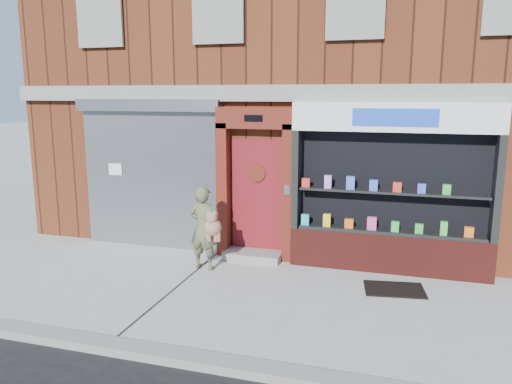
% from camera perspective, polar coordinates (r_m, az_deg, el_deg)
% --- Properties ---
extents(ground, '(80.00, 80.00, 0.00)m').
position_cam_1_polar(ground, '(7.99, 1.31, -11.96)').
color(ground, '#9E9E99').
rests_on(ground, ground).
extents(curb, '(60.00, 0.30, 0.12)m').
position_cam_1_polar(curb, '(6.13, -4.34, -18.98)').
color(curb, gray).
rests_on(curb, ground).
extents(building, '(12.00, 8.16, 8.00)m').
position_cam_1_polar(building, '(13.25, 8.52, 14.76)').
color(building, '#512312').
rests_on(building, ground).
extents(shutter_bay, '(3.10, 0.30, 3.04)m').
position_cam_1_polar(shutter_bay, '(10.38, -11.93, 3.06)').
color(shutter_bay, gray).
rests_on(shutter_bay, ground).
extents(red_door_bay, '(1.52, 0.58, 2.90)m').
position_cam_1_polar(red_door_bay, '(9.49, -0.03, 0.96)').
color(red_door_bay, '#50160D').
rests_on(red_door_bay, ground).
extents(pharmacy_bay, '(3.50, 0.41, 3.00)m').
position_cam_1_polar(pharmacy_bay, '(9.08, 15.14, -0.45)').
color(pharmacy_bay, '#5A1A15').
rests_on(pharmacy_bay, ground).
extents(woman, '(0.67, 0.47, 1.53)m').
position_cam_1_polar(woman, '(9.03, -5.89, -4.07)').
color(woman, '#595D3D').
rests_on(woman, ground).
extents(doormat, '(1.04, 0.80, 0.02)m').
position_cam_1_polar(doormat, '(8.57, 15.52, -10.66)').
color(doormat, black).
rests_on(doormat, ground).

